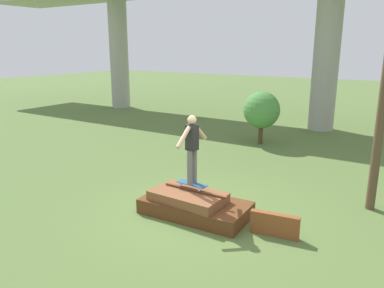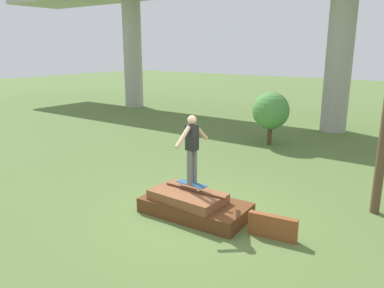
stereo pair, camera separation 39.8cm
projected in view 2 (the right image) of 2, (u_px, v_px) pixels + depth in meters
ground_plane at (195, 214)px, 8.28m from camera, size 80.00×80.00×0.00m
scrap_pile at (193, 205)px, 8.22m from camera, size 2.40×1.30×0.60m
scrap_plank_loose at (272, 227)px, 7.21m from camera, size 0.96×0.27×0.46m
skateboard at (192, 184)px, 8.23m from camera, size 0.73×0.25×0.09m
skater at (192, 145)px, 8.01m from camera, size 0.23×1.08×1.52m
tree_behind_left at (271, 111)px, 13.93m from camera, size 1.38×1.38×1.99m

